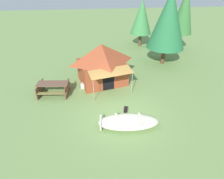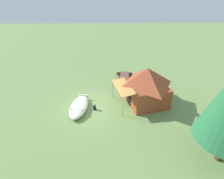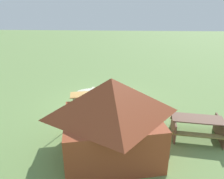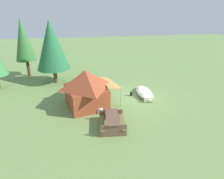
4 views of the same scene
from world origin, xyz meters
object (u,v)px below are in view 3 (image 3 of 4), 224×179
(picnic_table, at_px, (197,125))
(beached_rowboat, at_px, (102,94))
(canvas_cabin_tent, at_px, (111,117))
(cooler_box, at_px, (145,136))
(fuel_can, at_px, (98,103))

(picnic_table, bearing_deg, beached_rowboat, -41.26)
(beached_rowboat, height_order, picnic_table, picnic_table)
(canvas_cabin_tent, relative_size, picnic_table, 2.06)
(beached_rowboat, distance_m, picnic_table, 5.35)
(beached_rowboat, height_order, cooler_box, beached_rowboat)
(canvas_cabin_tent, height_order, fuel_can, canvas_cabin_tent)
(beached_rowboat, relative_size, cooler_box, 5.79)
(picnic_table, xyz_separation_m, cooler_box, (1.97, 0.44, -0.30))
(beached_rowboat, bearing_deg, canvas_cabin_tent, 100.02)
(beached_rowboat, xyz_separation_m, picnic_table, (-4.02, 3.53, 0.24))
(canvas_cabin_tent, xyz_separation_m, cooler_box, (-1.20, -0.83, -1.22))
(beached_rowboat, height_order, fuel_can, beached_rowboat)
(beached_rowboat, relative_size, fuel_can, 9.35)
(picnic_table, bearing_deg, canvas_cabin_tent, 21.82)
(picnic_table, relative_size, cooler_box, 3.86)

